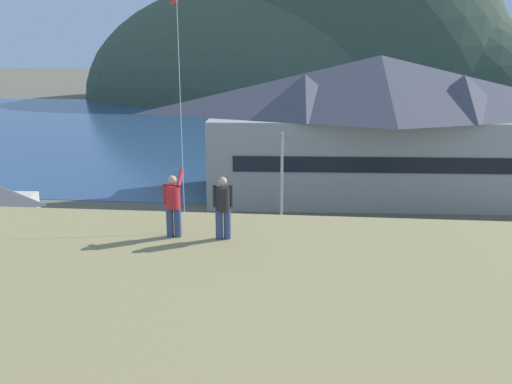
% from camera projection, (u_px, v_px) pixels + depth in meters
% --- Properties ---
extents(ground_plane, '(600.00, 600.00, 0.00)m').
position_uv_depth(ground_plane, '(240.00, 323.00, 23.34)').
color(ground_plane, '#66604C').
extents(parking_lot_pad, '(40.00, 20.00, 0.10)m').
position_uv_depth(parking_lot_pad, '(253.00, 275.00, 28.15)').
color(parking_lot_pad, gray).
rests_on(parking_lot_pad, ground).
extents(bay_water, '(360.00, 84.00, 0.03)m').
position_uv_depth(bay_water, '(293.00, 128.00, 81.11)').
color(bay_water, navy).
rests_on(bay_water, ground).
extents(far_hill_west_ridge, '(82.48, 56.93, 53.14)m').
position_uv_depth(far_hill_west_ridge, '(259.00, 97.00, 131.44)').
color(far_hill_west_ridge, '#42513D').
rests_on(far_hill_west_ridge, ground).
extents(far_hill_east_peak, '(104.47, 44.75, 57.57)m').
position_uv_depth(far_hill_east_peak, '(323.00, 97.00, 131.35)').
color(far_hill_east_peak, '#3D4C38').
rests_on(far_hill_east_peak, ground).
extents(far_hill_center_saddle, '(88.29, 60.62, 86.74)m').
position_uv_depth(far_hill_center_saddle, '(329.00, 96.00, 136.29)').
color(far_hill_center_saddle, '#3D4C38').
rests_on(far_hill_center_saddle, ground).
extents(harbor_lodge, '(27.27, 12.29, 10.77)m').
position_uv_depth(harbor_lodge, '(378.00, 123.00, 42.06)').
color(harbor_lodge, '#999E99').
rests_on(harbor_lodge, ground).
extents(wharf_dock, '(3.20, 13.86, 0.70)m').
position_uv_depth(wharf_dock, '(293.00, 158.00, 56.58)').
color(wharf_dock, '#70604C').
rests_on(wharf_dock, ground).
extents(moored_boat_wharfside, '(2.91, 7.94, 2.16)m').
position_uv_depth(moored_boat_wharfside, '(258.00, 153.00, 57.43)').
color(moored_boat_wharfside, navy).
rests_on(moored_boat_wharfside, ground).
extents(moored_boat_outer_mooring, '(2.61, 6.86, 2.16)m').
position_uv_depth(moored_boat_outer_mooring, '(327.00, 162.00, 52.66)').
color(moored_boat_outer_mooring, silver).
rests_on(moored_boat_outer_mooring, ground).
extents(parked_car_mid_row_center, '(4.27, 2.19, 1.82)m').
position_uv_depth(parked_car_mid_row_center, '(175.00, 251.00, 28.65)').
color(parked_car_mid_row_center, silver).
rests_on(parked_car_mid_row_center, parking_lot_pad).
extents(parked_car_mid_row_near, '(4.32, 2.30, 1.82)m').
position_uv_depth(parked_car_mid_row_near, '(305.00, 245.00, 29.58)').
color(parked_car_mid_row_near, '#9EA3A8').
rests_on(parked_car_mid_row_near, parking_lot_pad).
extents(parked_car_front_row_silver, '(4.32, 2.30, 1.82)m').
position_uv_depth(parked_car_front_row_silver, '(428.00, 301.00, 22.95)').
color(parked_car_front_row_silver, silver).
rests_on(parked_car_front_row_silver, parking_lot_pad).
extents(parked_car_front_row_end, '(4.26, 2.17, 1.82)m').
position_uv_depth(parked_car_front_row_end, '(93.00, 284.00, 24.62)').
color(parked_car_front_row_end, black).
rests_on(parked_car_front_row_end, parking_lot_pad).
extents(parked_car_front_row_red, '(4.24, 2.13, 1.82)m').
position_uv_depth(parked_car_front_row_red, '(432.00, 256.00, 27.97)').
color(parked_car_front_row_red, '#236633').
rests_on(parked_car_front_row_red, parking_lot_pad).
extents(parking_light_pole, '(0.24, 0.78, 6.40)m').
position_uv_depth(parking_light_pole, '(282.00, 179.00, 32.44)').
color(parking_light_pole, '#ADADB2').
rests_on(parking_light_pole, parking_lot_pad).
extents(person_kite_flyer, '(0.51, 0.66, 1.86)m').
position_uv_depth(person_kite_flyer, '(173.00, 203.00, 15.16)').
color(person_kite_flyer, '#384770').
rests_on(person_kite_flyer, grassy_hill_foreground).
extents(person_companion, '(0.54, 0.40, 1.74)m').
position_uv_depth(person_companion, '(223.00, 206.00, 14.98)').
color(person_companion, '#384770').
rests_on(person_companion, grassy_hill_foreground).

